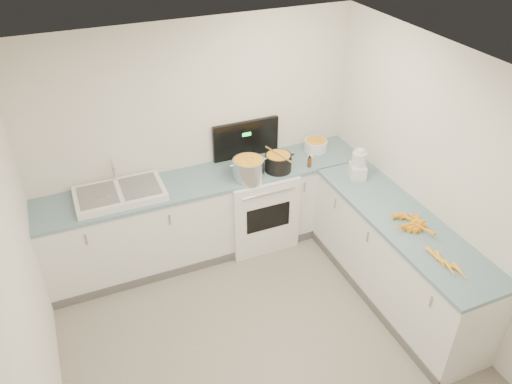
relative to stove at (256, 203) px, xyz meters
name	(u,v)px	position (x,y,z in m)	size (l,w,h in m)	color
floor	(273,361)	(-0.55, -1.69, -0.47)	(3.50, 4.00, 0.00)	gray
ceiling	(281,96)	(-0.55, -1.69, 2.03)	(3.50, 4.00, 0.00)	white
wall_back	(197,139)	(-0.55, 0.31, 0.78)	(3.50, 2.50, 0.00)	white
wall_left	(27,324)	(-2.30, -1.69, 0.78)	(4.00, 2.50, 0.00)	white
wall_right	(460,201)	(1.20, -1.69, 0.78)	(4.00, 2.50, 0.00)	white
counter_back	(209,214)	(-0.55, 0.01, 0.00)	(3.50, 0.62, 0.94)	white
counter_right	(396,258)	(0.90, -1.39, 0.00)	(0.62, 2.20, 0.94)	white
stove	(256,203)	(0.00, 0.00, 0.00)	(0.76, 0.65, 1.36)	white
sink	(120,193)	(-1.45, 0.02, 0.50)	(0.86, 0.52, 0.31)	white
steel_pot	(248,170)	(-0.15, -0.16, 0.57)	(0.33, 0.33, 0.24)	silver
black_pot	(278,164)	(0.20, -0.13, 0.55)	(0.28, 0.28, 0.20)	black
wooden_spoon	(278,154)	(0.20, -0.13, 0.66)	(0.02, 0.02, 0.43)	#AD7A47
mixing_bowl	(316,145)	(0.78, 0.11, 0.53)	(0.26, 0.26, 0.12)	white
extract_bottle	(309,162)	(0.54, -0.20, 0.52)	(0.04, 0.04, 0.11)	#593319
spice_jar	(310,161)	(0.56, -0.18, 0.52)	(0.06, 0.06, 0.10)	#E5B266
food_processor	(358,165)	(0.90, -0.58, 0.60)	(0.21, 0.24, 0.32)	white
carrot_pile	(412,223)	(0.89, -1.49, 0.50)	(0.33, 0.43, 0.09)	#F6A21E
peeled_carrots	(446,263)	(0.82, -2.04, 0.49)	(0.13, 0.43, 0.04)	#FFAB26
peelings	(97,196)	(-1.67, -0.01, 0.54)	(0.24, 0.24, 0.01)	tan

